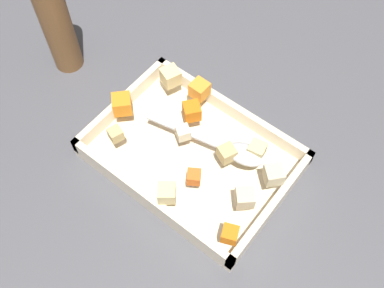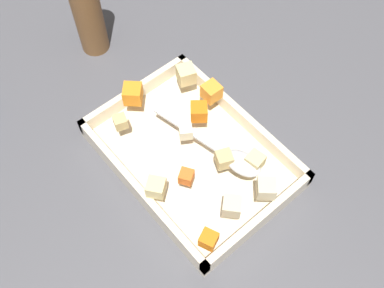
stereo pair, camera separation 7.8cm
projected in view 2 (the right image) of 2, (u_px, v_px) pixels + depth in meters
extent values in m
plane|color=#4C4C51|center=(181.00, 160.00, 0.83)|extent=(4.00, 4.00, 0.00)
cube|color=beige|center=(192.00, 158.00, 0.82)|extent=(0.35, 0.25, 0.01)
cube|color=beige|center=(240.00, 116.00, 0.84)|extent=(0.35, 0.01, 0.03)
cube|color=beige|center=(139.00, 191.00, 0.76)|extent=(0.35, 0.01, 0.03)
cube|color=beige|center=(259.00, 220.00, 0.73)|extent=(0.01, 0.25, 0.03)
cube|color=beige|center=(135.00, 93.00, 0.86)|extent=(0.01, 0.25, 0.03)
cube|color=orange|center=(199.00, 112.00, 0.81)|extent=(0.04, 0.04, 0.03)
cube|color=orange|center=(186.00, 177.00, 0.74)|extent=(0.03, 0.03, 0.02)
cube|color=orange|center=(211.00, 92.00, 0.83)|extent=(0.03, 0.03, 0.03)
cube|color=orange|center=(134.00, 93.00, 0.82)|extent=(0.05, 0.05, 0.03)
cube|color=orange|center=(209.00, 239.00, 0.69)|extent=(0.03, 0.03, 0.02)
cube|color=beige|center=(232.00, 206.00, 0.71)|extent=(0.04, 0.04, 0.03)
cube|color=beige|center=(266.00, 189.00, 0.73)|extent=(0.04, 0.04, 0.03)
cube|color=beige|center=(186.00, 131.00, 0.79)|extent=(0.03, 0.03, 0.02)
cube|color=#E0CC89|center=(255.00, 161.00, 0.76)|extent=(0.03, 0.03, 0.03)
cube|color=#E0CC89|center=(186.00, 74.00, 0.85)|extent=(0.04, 0.04, 0.03)
cube|color=tan|center=(224.00, 159.00, 0.76)|extent=(0.03, 0.03, 0.03)
cube|color=#E0CC89|center=(156.00, 188.00, 0.73)|extent=(0.04, 0.04, 0.03)
cube|color=tan|center=(120.00, 122.00, 0.80)|extent=(0.03, 0.03, 0.02)
ellipsoid|color=silver|center=(243.00, 163.00, 0.76)|extent=(0.07, 0.05, 0.02)
cube|color=silver|center=(190.00, 131.00, 0.80)|extent=(0.15, 0.04, 0.01)
cylinder|color=brown|center=(85.00, 5.00, 0.87)|extent=(0.06, 0.06, 0.23)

